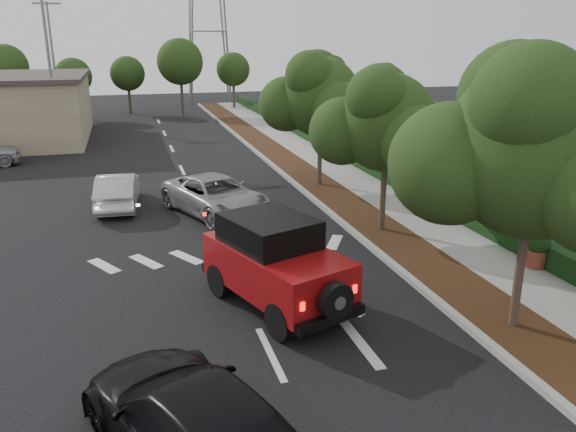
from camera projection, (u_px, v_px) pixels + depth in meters
name	position (u px, v px, depth m)	size (l,w,h in m)	color
ground	(271.00, 354.00, 11.87)	(120.00, 120.00, 0.00)	black
curb	(305.00, 192.00, 24.05)	(0.20, 70.00, 0.15)	#9E9B93
planting_strip	(327.00, 191.00, 24.32)	(1.80, 70.00, 0.12)	black
sidewalk	(367.00, 188.00, 24.82)	(2.00, 70.00, 0.12)	gray
hedge	(396.00, 178.00, 25.08)	(0.80, 70.00, 0.80)	black
transmission_tower	(211.00, 103.00, 57.40)	(7.00, 4.00, 28.00)	slate
street_tree_near	(512.00, 329.00, 12.89)	(3.80, 3.80, 5.92)	black
street_tree_mid	(381.00, 232.00, 19.30)	(3.20, 3.20, 5.32)	black
street_tree_far	(319.00, 186.00, 25.25)	(3.40, 3.40, 5.62)	black
light_pole_a	(60.00, 148.00, 33.95)	(2.00, 0.22, 9.00)	slate
light_pole_b	(61.00, 122.00, 44.68)	(2.00, 0.22, 9.00)	slate
red_jeep	(272.00, 261.00, 13.80)	(3.19, 4.59, 2.25)	black
silver_suv_ahead	(216.00, 196.00, 21.06)	(2.38, 5.17, 1.44)	#929399
black_suv_oncoming	(196.00, 424.00, 8.53)	(2.15, 5.29, 1.53)	black
silver_sedan_oncoming	(118.00, 190.00, 21.96)	(1.44, 4.12, 1.36)	#B9BCC2
terracotta_planter	(538.00, 246.00, 15.87)	(0.65, 0.65, 1.14)	brown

